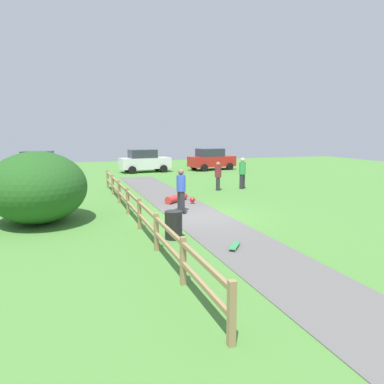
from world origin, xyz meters
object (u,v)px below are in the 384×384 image
(skateboard_loose, at_px, (235,246))
(parked_car_red, at_px, (211,159))
(parked_car_silver, at_px, (40,163))
(bystander_maroon, at_px, (218,175))
(trash_bin, at_px, (174,225))
(skater_riding, at_px, (181,188))
(skater_fallen, at_px, (178,198))
(parked_car_white, at_px, (144,161))
(bush_large, at_px, (38,187))
(bystander_green, at_px, (242,171))

(skateboard_loose, distance_m, parked_car_red, 23.12)
(skateboard_loose, xyz_separation_m, parked_car_silver, (-6.47, 21.74, 0.87))
(skateboard_loose, relative_size, bystander_maroon, 0.46)
(trash_bin, distance_m, parked_car_red, 22.18)
(skateboard_loose, bearing_deg, parked_car_red, 70.07)
(skater_riding, height_order, parked_car_silver, parked_car_silver)
(skater_fallen, xyz_separation_m, parked_car_red, (7.37, 14.17, 0.76))
(skater_fallen, relative_size, parked_car_white, 0.33)
(bush_large, relative_size, parked_car_silver, 0.98)
(bush_large, xyz_separation_m, parked_car_white, (7.37, 16.36, -0.38))
(parked_car_red, bearing_deg, skater_riding, -115.64)
(parked_car_white, bearing_deg, skateboard_loose, -94.64)
(parked_car_red, xyz_separation_m, parked_car_white, (-6.11, 0.01, 0.00))
(skater_riding, xyz_separation_m, parked_car_silver, (-6.45, 16.47, -0.08))
(skater_fallen, bearing_deg, parked_car_red, 62.51)
(trash_bin, height_order, parked_car_red, parked_car_red)
(bystander_green, bearing_deg, parked_car_red, 77.68)
(bystander_maroon, height_order, bystander_green, bystander_green)
(trash_bin, xyz_separation_m, skater_fallen, (1.91, 5.97, -0.25))
(skater_fallen, height_order, bystander_green, bystander_green)
(skater_fallen, bearing_deg, parked_car_white, 84.92)
(skateboard_loose, bearing_deg, bush_large, 136.28)
(bush_large, distance_m, skater_riding, 5.60)
(skater_fallen, bearing_deg, skateboard_loose, -93.80)
(skater_riding, distance_m, bystander_green, 7.58)
(skater_riding, xyz_separation_m, bystander_maroon, (3.83, 5.16, -0.13))
(trash_bin, relative_size, parked_car_red, 0.20)
(trash_bin, distance_m, parked_car_white, 20.40)
(bush_large, bearing_deg, bystander_maroon, 28.21)
(parked_car_silver, bearing_deg, skater_fallen, -63.82)
(skateboard_loose, bearing_deg, parked_car_white, 85.36)
(skater_fallen, distance_m, parked_car_silver, 15.83)
(trash_bin, relative_size, parked_car_white, 0.21)
(bush_large, bearing_deg, skateboard_loose, -43.72)
(parked_car_red, bearing_deg, bystander_green, -102.32)
(skater_riding, height_order, skater_fallen, skater_riding)
(trash_bin, distance_m, bystander_maroon, 10.28)
(skater_fallen, xyz_separation_m, parked_car_white, (1.26, 14.17, 0.76))
(bystander_maroon, bearing_deg, parked_car_red, 70.22)
(skater_riding, distance_m, bystander_maroon, 6.43)
(bystander_green, bearing_deg, bystander_maroon, -176.27)
(trash_bin, relative_size, parked_car_silver, 0.20)
(trash_bin, xyz_separation_m, parked_car_red, (9.28, 20.14, 0.51))
(skater_riding, xyz_separation_m, parked_car_red, (7.90, 16.46, -0.08))
(bush_large, height_order, skater_riding, bush_large)
(bystander_maroon, bearing_deg, trash_bin, -120.54)
(trash_bin, distance_m, skateboard_loose, 2.15)
(skater_fallen, xyz_separation_m, skateboard_loose, (-0.50, -7.55, -0.11))
(bush_large, xyz_separation_m, parked_car_red, (13.49, 16.35, -0.38))
(bush_large, relative_size, trash_bin, 4.81)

